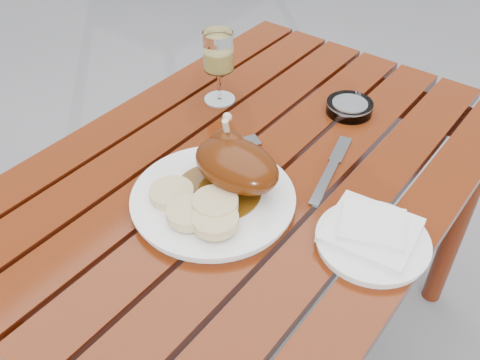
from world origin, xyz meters
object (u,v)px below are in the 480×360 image
at_px(dinner_plate, 213,199).
at_px(wine_glass, 219,68).
at_px(side_plate, 372,242).
at_px(table, 252,276).
at_px(ashtray, 349,107).

xyz_separation_m(dinner_plate, wine_glass, (-0.23, 0.30, 0.08)).
bearing_deg(side_plate, wine_glass, 158.28).
bearing_deg(table, dinner_plate, -86.40).
bearing_deg(side_plate, dinner_plate, -163.09).
bearing_deg(ashtray, table, -101.94).
relative_size(wine_glass, ashtray, 1.62).
relative_size(dinner_plate, side_plate, 1.56).
relative_size(table, ashtray, 10.78).
distance_m(table, dinner_plate, 0.41).
xyz_separation_m(table, dinner_plate, (0.01, -0.15, 0.39)).
bearing_deg(dinner_plate, table, 93.60).
height_order(table, wine_glass, wine_glass).
relative_size(table, wine_glass, 6.67).
height_order(table, side_plate, side_plate).
relative_size(side_plate, ashtray, 1.85).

